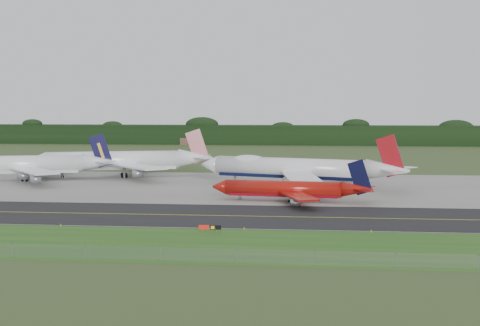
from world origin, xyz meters
name	(u,v)px	position (x,y,z in m)	size (l,w,h in m)	color
ground	(234,213)	(0.00, 0.00, 0.00)	(600.00, 600.00, 0.00)	#2E4620
grass_verge	(211,245)	(0.00, -35.00, 0.01)	(400.00, 30.00, 0.01)	#235118
taxiway	(232,216)	(0.00, -4.00, 0.01)	(400.00, 32.00, 0.02)	black
apron	(253,186)	(0.00, 51.00, 0.01)	(400.00, 78.00, 0.01)	gray
taxiway_centreline	(232,216)	(0.00, -4.00, 0.03)	(400.00, 0.40, 0.00)	yellow
taxiway_edge_line	(222,228)	(0.00, -19.50, 0.03)	(400.00, 0.25, 0.00)	silver
perimeter_fence	(198,255)	(0.00, -48.00, 1.10)	(320.00, 0.10, 320.00)	slate
horizon_treeline	(283,136)	(0.00, 273.76, 5.47)	(700.00, 25.00, 12.00)	black
jet_ba_747	(296,169)	(13.07, 49.81, 5.55)	(63.36, 51.20, 16.30)	white
jet_red_737	(292,189)	(12.57, 19.74, 3.07)	(41.10, 33.31, 11.09)	#99110B
jet_navy_gold	(25,165)	(-74.89, 58.81, 4.99)	(58.06, 49.50, 15.20)	white
jet_star_tail	(123,161)	(-46.31, 72.77, 5.45)	(60.79, 49.62, 16.34)	white
taxiway_sign	(210,227)	(-1.82, -24.00, 1.02)	(4.35, 0.20, 1.45)	slate
edge_marker_left	(61,225)	(-32.61, -20.50, 0.25)	(0.16, 0.16, 0.50)	yellow
edge_marker_center	(244,229)	(4.41, -20.50, 0.25)	(0.16, 0.16, 0.50)	yellow
edge_marker_right	(371,231)	(28.83, -20.50, 0.25)	(0.16, 0.16, 0.50)	yellow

